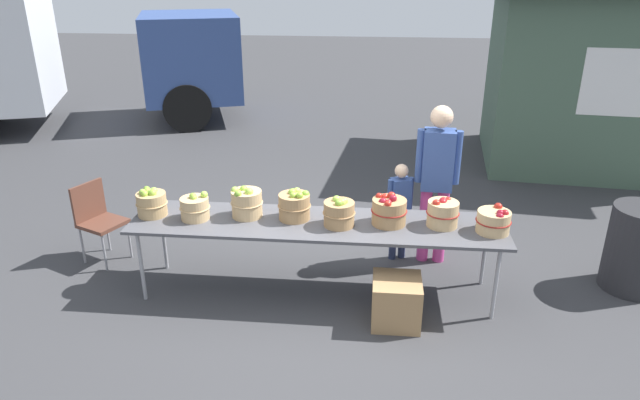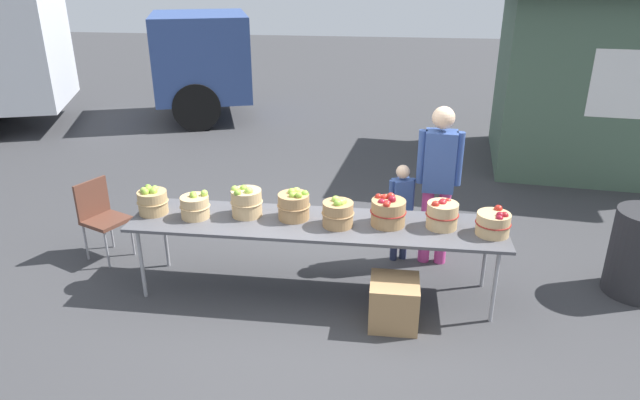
# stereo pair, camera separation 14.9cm
# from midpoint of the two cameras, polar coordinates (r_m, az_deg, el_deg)

# --- Properties ---
(ground_plane) EXTENTS (40.00, 40.00, 0.00)m
(ground_plane) POSITION_cam_midpoint_polar(r_m,az_deg,el_deg) (5.69, -1.06, -9.09)
(ground_plane) COLOR #38383A
(market_table) EXTENTS (3.50, 0.76, 0.75)m
(market_table) POSITION_cam_midpoint_polar(r_m,az_deg,el_deg) (5.35, -1.11, -2.55)
(market_table) COLOR #4C4C51
(market_table) RESTS_ON ground
(apple_basket_green_0) EXTENTS (0.30, 0.30, 0.27)m
(apple_basket_green_0) POSITION_cam_midpoint_polar(r_m,az_deg,el_deg) (5.69, -17.23, -0.25)
(apple_basket_green_0) COLOR tan
(apple_basket_green_0) RESTS_ON market_table
(apple_basket_green_1) EXTENTS (0.29, 0.29, 0.27)m
(apple_basket_green_1) POSITION_cam_midpoint_polar(r_m,az_deg,el_deg) (5.51, -13.16, -0.75)
(apple_basket_green_1) COLOR tan
(apple_basket_green_1) RESTS_ON market_table
(apple_basket_green_2) EXTENTS (0.31, 0.31, 0.31)m
(apple_basket_green_2) POSITION_cam_midpoint_polar(r_m,az_deg,el_deg) (5.46, -8.14, -0.27)
(apple_basket_green_2) COLOR tan
(apple_basket_green_2) RESTS_ON market_table
(apple_basket_green_3) EXTENTS (0.31, 0.31, 0.30)m
(apple_basket_green_3) POSITION_cam_midpoint_polar(r_m,az_deg,el_deg) (5.36, -3.35, -0.53)
(apple_basket_green_3) COLOR #A87F51
(apple_basket_green_3) RESTS_ON market_table
(apple_basket_green_4) EXTENTS (0.30, 0.30, 0.28)m
(apple_basket_green_4) POSITION_cam_midpoint_polar(r_m,az_deg,el_deg) (5.22, 1.11, -1.27)
(apple_basket_green_4) COLOR #A87F51
(apple_basket_green_4) RESTS_ON market_table
(apple_basket_red_0) EXTENTS (0.34, 0.34, 0.29)m
(apple_basket_red_0) POSITION_cam_midpoint_polar(r_m,az_deg,el_deg) (5.28, 6.10, -1.06)
(apple_basket_red_0) COLOR #A87F51
(apple_basket_red_0) RESTS_ON market_table
(apple_basket_red_1) EXTENTS (0.30, 0.30, 0.28)m
(apple_basket_red_1) POSITION_cam_midpoint_polar(r_m,az_deg,el_deg) (5.32, 11.38, -1.28)
(apple_basket_red_1) COLOR tan
(apple_basket_red_1) RESTS_ON market_table
(apple_basket_red_2) EXTENTS (0.32, 0.32, 0.24)m
(apple_basket_red_2) POSITION_cam_midpoint_polar(r_m,az_deg,el_deg) (5.31, 16.23, -2.04)
(apple_basket_red_2) COLOR tan
(apple_basket_red_2) RESTS_ON market_table
(vendor_adult) EXTENTS (0.45, 0.25, 1.71)m
(vendor_adult) POSITION_cam_midpoint_polar(r_m,az_deg,el_deg) (5.93, 10.93, 2.66)
(vendor_adult) COLOR #CC3F8C
(vendor_adult) RESTS_ON ground
(child_customer) EXTENTS (0.27, 0.21, 1.08)m
(child_customer) POSITION_cam_midpoint_polar(r_m,az_deg,el_deg) (6.05, 7.27, -0.43)
(child_customer) COLOR #262D4C
(child_customer) RESTS_ON ground
(food_kiosk) EXTENTS (3.78, 3.25, 2.74)m
(food_kiosk) POSITION_cam_midpoint_polar(r_m,az_deg,el_deg) (9.82, 25.37, 11.23)
(food_kiosk) COLOR #47604C
(food_kiosk) RESTS_ON ground
(folding_chair) EXTENTS (0.53, 0.53, 0.86)m
(folding_chair) POSITION_cam_midpoint_polar(r_m,az_deg,el_deg) (6.51, -21.99, -1.50)
(folding_chair) COLOR brown
(folding_chair) RESTS_ON ground
(trash_barrel) EXTENTS (0.59, 0.59, 0.86)m
(trash_barrel) POSITION_cam_midpoint_polar(r_m,az_deg,el_deg) (6.31, 28.61, -4.31)
(trash_barrel) COLOR #262628
(trash_barrel) RESTS_ON ground
(produce_crate) EXTENTS (0.43, 0.43, 0.43)m
(produce_crate) POSITION_cam_midpoint_polar(r_m,az_deg,el_deg) (5.18, 6.81, -10.03)
(produce_crate) COLOR #A87F51
(produce_crate) RESTS_ON ground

